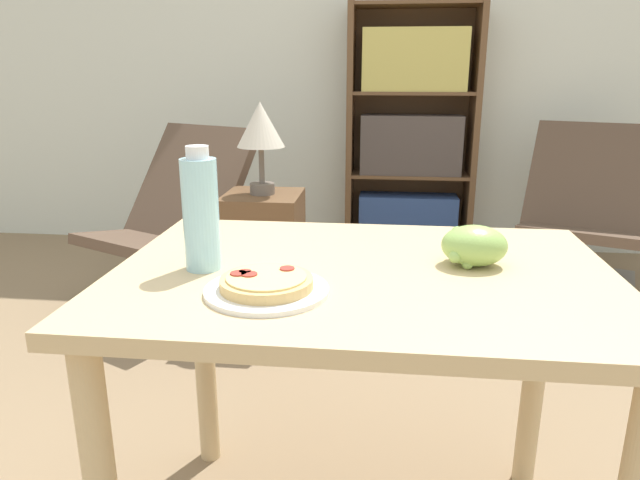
% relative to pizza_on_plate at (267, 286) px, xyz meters
% --- Properties ---
extents(wall_back, '(8.00, 0.05, 2.60)m').
position_rel_pizza_on_plate_xyz_m(wall_back, '(0.12, 2.80, 0.54)').
color(wall_back, silver).
rests_on(wall_back, ground_plane).
extents(dining_table, '(1.06, 0.74, 0.75)m').
position_rel_pizza_on_plate_xyz_m(dining_table, '(0.18, 0.16, -0.13)').
color(dining_table, '#D1B27F').
rests_on(dining_table, ground_plane).
extents(pizza_on_plate, '(0.24, 0.24, 0.04)m').
position_rel_pizza_on_plate_xyz_m(pizza_on_plate, '(0.00, 0.00, 0.00)').
color(pizza_on_plate, white).
rests_on(pizza_on_plate, dining_table).
extents(grape_bunch, '(0.14, 0.12, 0.09)m').
position_rel_pizza_on_plate_xyz_m(grape_bunch, '(0.41, 0.21, 0.03)').
color(grape_bunch, '#93BC5B').
rests_on(grape_bunch, dining_table).
extents(drink_bottle, '(0.08, 0.08, 0.26)m').
position_rel_pizza_on_plate_xyz_m(drink_bottle, '(-0.16, 0.12, 0.11)').
color(drink_bottle, '#A3DBEA').
rests_on(drink_bottle, dining_table).
extents(lounge_chair_near, '(0.85, 0.95, 0.88)m').
position_rel_pizza_on_plate_xyz_m(lounge_chair_near, '(-0.82, 1.60, -0.47)').
color(lounge_chair_near, slate).
rests_on(lounge_chair_near, ground_plane).
extents(lounge_chair_far, '(0.82, 0.93, 0.88)m').
position_rel_pizza_on_plate_xyz_m(lounge_chair_far, '(1.26, 2.01, -0.47)').
color(lounge_chair_far, slate).
rests_on(lounge_chair_far, ground_plane).
extents(bookshelf, '(0.79, 0.30, 1.54)m').
position_rel_pizza_on_plate_xyz_m(bookshelf, '(0.37, 2.62, -0.03)').
color(bookshelf, brown).
rests_on(bookshelf, ground_plane).
extents(side_table, '(0.34, 0.34, 0.62)m').
position_rel_pizza_on_plate_xyz_m(side_table, '(-0.32, 1.46, -0.45)').
color(side_table, brown).
rests_on(side_table, ground_plane).
extents(table_lamp, '(0.21, 0.21, 0.40)m').
position_rel_pizza_on_plate_xyz_m(table_lamp, '(-0.32, 1.46, 0.15)').
color(table_lamp, '#665B51').
rests_on(table_lamp, side_table).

